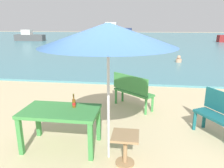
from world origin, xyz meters
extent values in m
cube|color=teal|center=(0.00, 30.00, 0.04)|extent=(120.00, 50.00, 0.08)
cube|color=#3D8C42|center=(-1.25, 0.60, 0.73)|extent=(1.40, 0.80, 0.06)
cube|color=#3D8C42|center=(-1.89, 0.26, 0.35)|extent=(0.08, 0.08, 0.70)
cube|color=#3D8C42|center=(-0.61, 0.26, 0.35)|extent=(0.08, 0.08, 0.70)
cube|color=#3D8C42|center=(-1.89, 0.94, 0.35)|extent=(0.08, 0.08, 0.70)
cube|color=#3D8C42|center=(-0.61, 0.94, 0.35)|extent=(0.08, 0.08, 0.70)
cylinder|color=brown|center=(-1.04, 0.75, 0.84)|extent=(0.06, 0.06, 0.16)
cone|color=brown|center=(-1.04, 0.75, 0.92)|extent=(0.06, 0.06, 0.03)
cylinder|color=brown|center=(-1.04, 0.75, 0.97)|extent=(0.03, 0.03, 0.09)
cylinder|color=red|center=(-1.04, 0.75, 0.83)|extent=(0.07, 0.07, 0.05)
cylinder|color=gold|center=(-1.04, 0.75, 1.02)|extent=(0.03, 0.03, 0.01)
cylinder|color=silver|center=(-0.32, 0.39, 1.15)|extent=(0.04, 0.04, 2.30)
cone|color=#33598C|center=(-0.32, 0.39, 2.12)|extent=(2.10, 2.10, 0.36)
cube|color=#9E7A51|center=(-0.02, 0.25, 0.52)|extent=(0.44, 0.44, 0.04)
cylinder|color=#9E7A51|center=(-0.02, 0.25, 0.25)|extent=(0.07, 0.07, 0.50)
cylinder|color=#9E7A51|center=(-0.02, 0.25, 0.01)|extent=(0.32, 0.32, 0.03)
cube|color=#196066|center=(1.81, 1.26, 0.45)|extent=(0.93, 1.21, 0.05)
cube|color=#196066|center=(1.40, 1.65, 0.21)|extent=(0.06, 0.06, 0.42)
cube|color=#196066|center=(1.64, 1.80, 0.21)|extent=(0.06, 0.06, 0.42)
cube|color=#3D8C42|center=(0.01, 2.80, 0.45)|extent=(1.16, 1.03, 0.05)
cube|color=#3D8C42|center=(-0.09, 2.67, 0.73)|extent=(0.96, 0.78, 0.44)
cube|color=#3D8C42|center=(0.52, 2.56, 0.21)|extent=(0.06, 0.06, 0.42)
cube|color=#3D8C42|center=(-0.34, 3.25, 0.21)|extent=(0.06, 0.06, 0.42)
cube|color=#3D8C42|center=(0.35, 2.34, 0.21)|extent=(0.06, 0.06, 0.42)
cube|color=#3D8C42|center=(-0.51, 3.03, 0.21)|extent=(0.06, 0.06, 0.42)
cylinder|color=tan|center=(2.36, 10.02, 0.18)|extent=(0.34, 0.34, 0.20)
sphere|color=tan|center=(2.36, 10.02, 0.39)|extent=(0.21, 0.21, 0.21)
cube|color=#4C4C4C|center=(-14.54, 24.17, 0.48)|extent=(3.92, 1.07, 0.80)
cube|color=silver|center=(-14.89, 24.17, 1.19)|extent=(1.25, 0.80, 0.62)
cube|color=navy|center=(-5.30, 39.87, 0.77)|extent=(6.77, 1.85, 1.38)
cube|color=silver|center=(-5.92, 39.87, 2.00)|extent=(2.15, 1.38, 1.08)
camera|label=1|loc=(0.19, -2.86, 2.28)|focal=34.23mm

